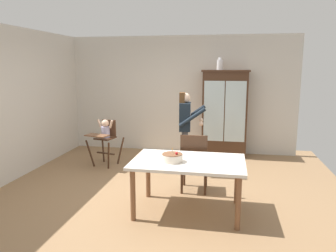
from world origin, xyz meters
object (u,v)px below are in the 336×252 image
at_px(high_chair_with_toddler, 105,134).
at_px(dining_chair_far_side, 194,159).
at_px(ceramic_vase, 220,64).
at_px(china_cabinet, 224,113).
at_px(birthday_cake, 172,158).
at_px(adult_person, 185,122).
at_px(dining_table, 188,167).

xyz_separation_m(high_chair_with_toddler, dining_chair_far_side, (1.93, -1.12, -0.10)).
height_order(ceramic_vase, dining_chair_far_side, ceramic_vase).
height_order(china_cabinet, high_chair_with_toddler, china_cabinet).
height_order(high_chair_with_toddler, birthday_cake, high_chair_with_toddler).
distance_m(ceramic_vase, birthday_cake, 3.41).
height_order(china_cabinet, ceramic_vase, ceramic_vase).
xyz_separation_m(china_cabinet, dining_chair_far_side, (-0.43, -2.33, -0.41)).
xyz_separation_m(ceramic_vase, high_chair_with_toddler, (-2.22, -1.21, -1.39)).
distance_m(china_cabinet, high_chair_with_toddler, 2.67).
relative_size(adult_person, dining_table, 1.00).
bearing_deg(high_chair_with_toddler, china_cabinet, 40.51).
bearing_deg(adult_person, china_cabinet, -32.39).
distance_m(dining_table, dining_chair_far_side, 0.72).
xyz_separation_m(china_cabinet, birthday_cake, (-0.65, -3.13, -0.17)).
distance_m(birthday_cake, dining_chair_far_side, 0.86).
height_order(high_chair_with_toddler, dining_table, high_chair_with_toddler).
bearing_deg(birthday_cake, adult_person, 91.88).
xyz_separation_m(high_chair_with_toddler, dining_table, (1.92, -1.83, -0.00)).
xyz_separation_m(adult_person, birthday_cake, (0.06, -1.78, -0.17)).
bearing_deg(ceramic_vase, adult_person, -112.83).
bearing_deg(high_chair_with_toddler, ceramic_vase, 41.97).
bearing_deg(dining_table, china_cabinet, 81.78).
bearing_deg(adult_person, high_chair_with_toddler, 80.22).
bearing_deg(ceramic_vase, high_chair_with_toddler, -151.48).
xyz_separation_m(high_chair_with_toddler, birthday_cake, (1.71, -1.92, 0.14)).
xyz_separation_m(adult_person, dining_table, (0.26, -1.69, -0.32)).
height_order(ceramic_vase, high_chair_with_toddler, ceramic_vase).
height_order(birthday_cake, dining_chair_far_side, dining_chair_far_side).
relative_size(ceramic_vase, high_chair_with_toddler, 0.28).
distance_m(adult_person, dining_table, 1.74).
height_order(ceramic_vase, adult_person, ceramic_vase).
xyz_separation_m(ceramic_vase, adult_person, (-0.57, -1.35, -1.08)).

